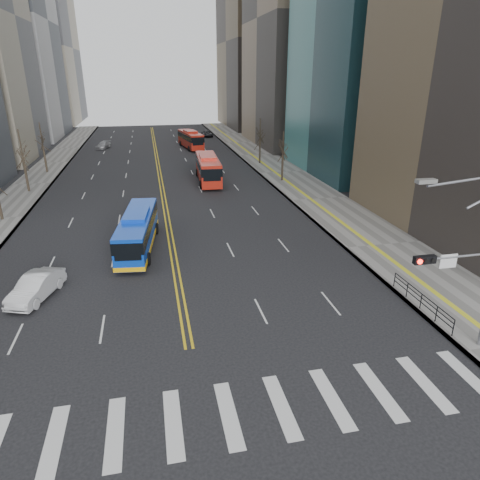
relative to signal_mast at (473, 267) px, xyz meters
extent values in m
plane|color=black|center=(-13.77, -2.00, -4.86)|extent=(220.00, 220.00, 0.00)
cube|color=slate|center=(3.73, 43.00, -4.78)|extent=(7.00, 130.00, 0.15)
cube|color=slate|center=(-30.27, 43.00, -4.78)|extent=(5.00, 130.00, 0.15)
cube|color=silver|center=(-19.67, -2.00, -4.85)|extent=(0.70, 4.00, 0.01)
cube|color=silver|center=(-17.31, -2.00, -4.85)|extent=(0.70, 4.00, 0.01)
cube|color=silver|center=(-14.95, -2.00, -4.85)|extent=(0.70, 4.00, 0.01)
cube|color=silver|center=(-12.58, -2.00, -4.85)|extent=(0.70, 4.00, 0.01)
cube|color=silver|center=(-10.22, -2.00, -4.85)|extent=(0.70, 4.00, 0.01)
cube|color=silver|center=(-7.86, -2.00, -4.85)|extent=(0.70, 4.00, 0.01)
cube|color=silver|center=(-5.49, -2.00, -4.85)|extent=(0.70, 4.00, 0.01)
cube|color=silver|center=(-3.13, -2.00, -4.85)|extent=(0.70, 4.00, 0.01)
cube|color=silver|center=(-0.77, -2.00, -4.85)|extent=(0.70, 4.00, 0.01)
cube|color=gold|center=(-13.97, 53.00, -4.85)|extent=(0.15, 100.00, 0.01)
cube|color=gold|center=(-13.57, 53.00, -4.85)|extent=(0.15, 100.00, 0.01)
cube|color=#84715B|center=(16.23, 69.00, 18.14)|extent=(20.00, 26.00, 46.00)
cube|color=gray|center=(-42.77, 123.00, 15.14)|extent=(18.00, 30.00, 40.00)
cube|color=brown|center=(15.23, 101.00, 16.14)|extent=(18.00, 30.00, 42.00)
cylinder|color=gray|center=(-0.82, 0.00, 0.64)|extent=(4.50, 0.12, 0.12)
cube|color=black|center=(-2.77, 0.00, 0.64)|extent=(1.10, 0.28, 0.38)
cylinder|color=#FF190C|center=(-3.12, -0.16, 0.64)|extent=(0.24, 0.08, 0.24)
cylinder|color=black|center=(-2.77, -0.16, 0.64)|extent=(0.24, 0.08, 0.24)
cylinder|color=black|center=(-2.42, -0.16, 0.64)|extent=(0.24, 0.08, 0.24)
cube|color=white|center=(-1.47, 0.00, 0.44)|extent=(0.90, 0.06, 0.70)
cube|color=#999993|center=(-3.37, 0.00, 4.44)|extent=(0.90, 0.35, 0.18)
cube|color=black|center=(0.53, 4.00, -3.71)|extent=(0.04, 6.00, 0.04)
cylinder|color=black|center=(0.53, 1.00, -4.21)|extent=(0.06, 0.06, 1.00)
cylinder|color=black|center=(0.53, 2.50, -4.21)|extent=(0.06, 0.06, 1.00)
cylinder|color=black|center=(0.53, 4.00, -4.21)|extent=(0.06, 0.06, 1.00)
cylinder|color=black|center=(0.53, 5.50, -4.21)|extent=(0.06, 0.06, 1.00)
cylinder|color=black|center=(0.53, 7.00, -4.21)|extent=(0.06, 0.06, 1.00)
cylinder|color=#2C231B|center=(-29.77, 39.00, -2.86)|extent=(0.28, 0.28, 4.00)
cylinder|color=#2C231B|center=(-29.77, 50.00, -2.96)|extent=(0.28, 0.28, 3.80)
cylinder|color=#2C231B|center=(2.23, 38.00, -3.11)|extent=(0.28, 0.28, 3.50)
cylinder|color=#2C231B|center=(2.23, 50.00, -2.98)|extent=(0.28, 0.28, 3.75)
cube|color=blue|center=(-16.45, 17.84, -3.26)|extent=(3.47, 10.86, 2.49)
cube|color=black|center=(-16.45, 17.84, -2.74)|extent=(3.54, 10.88, 0.91)
cube|color=blue|center=(-16.45, 17.84, -1.91)|extent=(2.21, 3.92, 0.40)
cube|color=#FFBA0D|center=(-16.45, 17.84, -4.31)|extent=(3.54, 10.88, 0.35)
cylinder|color=black|center=(-17.96, 14.59, -4.36)|extent=(0.42, 1.03, 1.00)
cylinder|color=black|center=(-15.75, 14.32, -4.36)|extent=(0.42, 1.03, 1.00)
cylinder|color=black|center=(-17.15, 21.37, -4.36)|extent=(0.42, 1.03, 1.00)
cylinder|color=black|center=(-14.94, 21.10, -4.36)|extent=(0.42, 1.03, 1.00)
cube|color=red|center=(-7.51, 39.83, -3.06)|extent=(3.09, 11.23, 2.88)
cube|color=black|center=(-7.51, 39.83, -2.50)|extent=(3.15, 11.25, 1.03)
cube|color=red|center=(-7.51, 39.83, -1.52)|extent=(2.22, 3.99, 0.40)
cylinder|color=black|center=(-8.95, 36.35, -4.36)|extent=(0.35, 1.01, 1.00)
cylinder|color=black|center=(-6.43, 36.22, -4.36)|extent=(0.35, 1.01, 1.00)
cylinder|color=black|center=(-8.59, 43.45, -4.36)|extent=(0.35, 1.01, 1.00)
cylinder|color=black|center=(-6.06, 43.32, -4.36)|extent=(0.35, 1.01, 1.00)
cube|color=red|center=(-6.99, 67.36, -3.14)|extent=(4.00, 10.84, 2.73)
cube|color=black|center=(-6.99, 67.36, -2.59)|extent=(4.07, 10.87, 0.99)
cube|color=red|center=(-6.99, 67.36, -1.67)|extent=(2.47, 3.96, 0.40)
cylinder|color=black|center=(-7.66, 63.82, -4.36)|extent=(0.45, 1.03, 1.00)
cylinder|color=black|center=(-5.28, 64.19, -4.36)|extent=(0.45, 1.03, 1.00)
cylinder|color=black|center=(-8.70, 70.53, -4.36)|extent=(0.45, 1.03, 1.00)
cylinder|color=black|center=(-6.32, 70.89, -4.36)|extent=(0.45, 1.03, 1.00)
imported|color=silver|center=(-22.87, 10.65, -4.07)|extent=(3.14, 5.04, 1.57)
imported|color=black|center=(-5.87, 52.16, -4.20)|extent=(2.22, 4.05, 1.31)
imported|color=gray|center=(-23.48, 70.61, -4.22)|extent=(3.06, 4.75, 1.28)
imported|color=black|center=(-1.67, 82.56, -4.22)|extent=(2.29, 4.65, 1.27)
camera|label=1|loc=(-15.10, -16.14, 8.86)|focal=32.00mm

